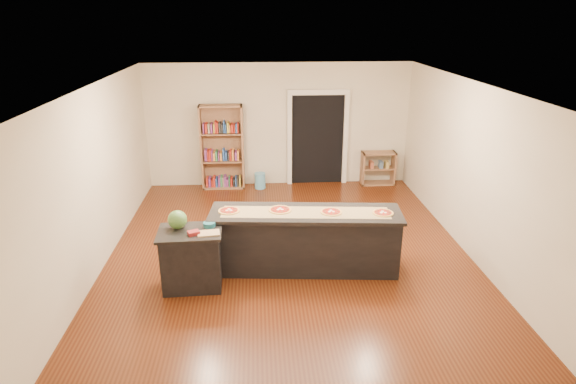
{
  "coord_description": "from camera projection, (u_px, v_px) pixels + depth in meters",
  "views": [
    {
      "loc": [
        -0.5,
        -7.32,
        3.82
      ],
      "look_at": [
        0.0,
        0.2,
        1.0
      ],
      "focal_mm": 30.0,
      "sensor_mm": 36.0,
      "label": 1
    }
  ],
  "objects": [
    {
      "name": "pizza_a",
      "position": [
        229.0,
        211.0,
        7.35
      ],
      "size": [
        0.33,
        0.33,
        0.02
      ],
      "color": "#DBB054",
      "rests_on": "kitchen_island"
    },
    {
      "name": "pizza_c",
      "position": [
        331.0,
        212.0,
        7.3
      ],
      "size": [
        0.32,
        0.32,
        0.02
      ],
      "color": "#DBB054",
      "rests_on": "kitchen_island"
    },
    {
      "name": "doorway",
      "position": [
        318.0,
        133.0,
        11.08
      ],
      "size": [
        1.4,
        0.09,
        2.21
      ],
      "color": "black",
      "rests_on": "room"
    },
    {
      "name": "kraft_paper",
      "position": [
        306.0,
        212.0,
        7.31
      ],
      "size": [
        2.57,
        0.68,
        0.0
      ],
      "primitive_type": "cube",
      "rotation": [
        0.0,
        0.0,
        -0.09
      ],
      "color": "#9B8050",
      "rests_on": "kitchen_island"
    },
    {
      "name": "bookshelf",
      "position": [
        222.0,
        147.0,
        10.86
      ],
      "size": [
        0.96,
        0.34,
        1.92
      ],
      "primitive_type": "cube",
      "color": "#956948",
      "rests_on": "ground"
    },
    {
      "name": "pizza_d",
      "position": [
        383.0,
        213.0,
        7.27
      ],
      "size": [
        0.33,
        0.33,
        0.02
      ],
      "color": "#DBB054",
      "rests_on": "kitchen_island"
    },
    {
      "name": "kitchen_island",
      "position": [
        305.0,
        240.0,
        7.5
      ],
      "size": [
        2.93,
        0.79,
        0.97
      ],
      "rotation": [
        0.0,
        0.0,
        -0.09
      ],
      "color": "black",
      "rests_on": "ground"
    },
    {
      "name": "package_red",
      "position": [
        194.0,
        233.0,
        6.73
      ],
      "size": [
        0.19,
        0.16,
        0.06
      ],
      "primitive_type": "cube",
      "rotation": [
        0.0,
        0.0,
        0.41
      ],
      "color": "maroon",
      "rests_on": "side_counter"
    },
    {
      "name": "low_shelf",
      "position": [
        378.0,
        168.0,
        11.28
      ],
      "size": [
        0.78,
        0.34,
        0.78
      ],
      "primitive_type": "cube",
      "color": "#956948",
      "rests_on": "ground"
    },
    {
      "name": "watermelon",
      "position": [
        177.0,
        220.0,
        6.89
      ],
      "size": [
        0.27,
        0.27,
        0.27
      ],
      "primitive_type": "sphere",
      "color": "#144214",
      "rests_on": "side_counter"
    },
    {
      "name": "waste_bin",
      "position": [
        260.0,
        181.0,
        11.08
      ],
      "size": [
        0.25,
        0.25,
        0.36
      ],
      "primitive_type": "cylinder",
      "color": "#59A3C8",
      "rests_on": "ground"
    },
    {
      "name": "side_counter",
      "position": [
        192.0,
        259.0,
        7.01
      ],
      "size": [
        0.91,
        0.66,
        0.9
      ],
      "rotation": [
        0.0,
        0.0,
        0.04
      ],
      "color": "black",
      "rests_on": "ground"
    },
    {
      "name": "room",
      "position": [
        289.0,
        173.0,
        7.72
      ],
      "size": [
        6.0,
        7.0,
        2.8
      ],
      "color": "beige",
      "rests_on": "ground"
    },
    {
      "name": "pizza_b",
      "position": [
        280.0,
        210.0,
        7.38
      ],
      "size": [
        0.34,
        0.34,
        0.02
      ],
      "color": "#DBB054",
      "rests_on": "kitchen_island"
    },
    {
      "name": "package_teal",
      "position": [
        209.0,
        224.0,
        6.99
      ],
      "size": [
        0.17,
        0.17,
        0.07
      ],
      "primitive_type": "cylinder",
      "color": "#195966",
      "rests_on": "side_counter"
    },
    {
      "name": "cutting_board",
      "position": [
        209.0,
        233.0,
        6.76
      ],
      "size": [
        0.33,
        0.24,
        0.02
      ],
      "primitive_type": "cube",
      "rotation": [
        0.0,
        0.0,
        0.12
      ],
      "color": "tan",
      "rests_on": "side_counter"
    }
  ]
}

